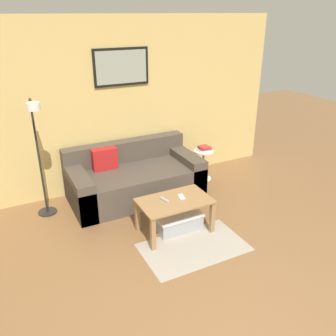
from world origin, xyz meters
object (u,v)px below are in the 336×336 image
couch (134,179)px  cell_phone (181,197)px  storage_bin (178,222)px  coffee_table (175,206)px  floor_lamp (39,150)px  side_table (203,162)px  book_stack (204,148)px  remote_control (164,200)px

couch → cell_phone: size_ratio=13.71×
couch → storage_bin: size_ratio=3.20×
coffee_table → floor_lamp: floor_lamp is taller
coffee_table → side_table: 1.61m
storage_bin → book_stack: 1.64m
storage_bin → book_stack: book_stack is taller
couch → floor_lamp: (-1.28, -0.04, 0.69)m
side_table → cell_phone: (-1.03, -1.10, 0.14)m
coffee_table → cell_phone: cell_phone is taller
floor_lamp → cell_phone: bearing=-34.7°
storage_bin → cell_phone: 0.34m
storage_bin → coffee_table: bearing=-165.7°
floor_lamp → cell_phone: (1.49, -1.03, -0.53)m
floor_lamp → remote_control: floor_lamp is taller
coffee_table → book_stack: (1.15, 1.15, 0.19)m
coffee_table → floor_lamp: size_ratio=0.55×
storage_bin → book_stack: (1.10, 1.13, 0.43)m
coffee_table → remote_control: (-0.12, 0.05, 0.10)m
coffee_table → storage_bin: (0.06, 0.01, -0.25)m
cell_phone → coffee_table: bearing=-150.7°
side_table → cell_phone: bearing=-132.9°
book_stack → side_table: bearing=-148.2°
coffee_table → remote_control: size_ratio=5.96×
storage_bin → couch: bearing=98.0°
coffee_table → side_table: size_ratio=1.77×
floor_lamp → side_table: size_ratio=3.21×
floor_lamp → book_stack: size_ratio=7.10×
couch → side_table: bearing=1.4°
couch → remote_control: size_ratio=12.80×
storage_bin → book_stack: bearing=46.0°
storage_bin → cell_phone: bearing=20.7°
couch → coffee_table: 1.12m
remote_control → storage_bin: bearing=-24.9°
book_stack → remote_control: book_stack is taller
cell_phone → remote_control: bearing=-172.2°
coffee_table → cell_phone: size_ratio=6.39×
cell_phone → storage_bin: bearing=-147.6°
storage_bin → floor_lamp: (-1.43, 1.05, 0.87)m
couch → book_stack: bearing=1.8°
storage_bin → floor_lamp: bearing=143.7°
couch → coffee_table: size_ratio=2.15×
couch → side_table: size_ratio=3.81×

